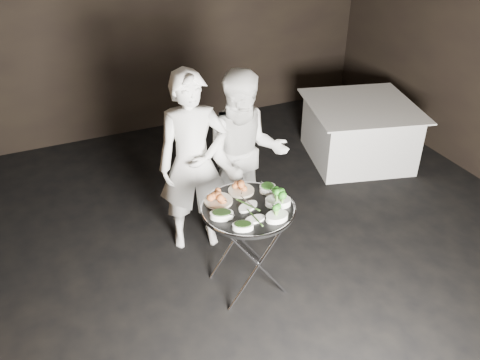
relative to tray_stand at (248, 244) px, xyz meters
name	(u,v)px	position (x,y,z in m)	size (l,w,h in m)	color
floor	(271,304)	(0.10, -0.26, -0.46)	(6.00, 7.00, 0.05)	black
wall_back	(140,13)	(0.10, 3.27, 1.07)	(6.00, 0.05, 3.00)	black
tray_stand	(248,244)	(0.00, 0.00, 0.00)	(0.53, 0.44, 0.77)	silver
serving_tray	(248,209)	(0.00, 0.00, 0.35)	(0.73, 0.73, 0.04)	black
potato_plate_a	(218,198)	(-0.18, 0.16, 0.39)	(0.22, 0.22, 0.08)	beige
potato_plate_b	(241,188)	(0.04, 0.22, 0.39)	(0.21, 0.21, 0.08)	beige
greens_bowl	(268,188)	(0.24, 0.14, 0.39)	(0.13, 0.13, 0.08)	white
asparagus_plate_a	(248,206)	(0.00, 0.00, 0.37)	(0.21, 0.17, 0.04)	white
asparagus_plate_b	(255,219)	(-0.02, -0.16, 0.37)	(0.17, 0.10, 0.03)	white
spinach_bowl_a	(222,214)	(-0.23, -0.04, 0.39)	(0.20, 0.17, 0.07)	white
spinach_bowl_b	(243,225)	(-0.14, -0.22, 0.38)	(0.18, 0.15, 0.06)	white
broccoli_bowl_a	(278,200)	(0.23, -0.05, 0.39)	(0.24, 0.20, 0.08)	white
broccoli_bowl_b	(277,216)	(0.13, -0.22, 0.39)	(0.18, 0.14, 0.07)	white
serving_utensils	(246,197)	(0.02, 0.07, 0.40)	(0.58, 0.41, 0.01)	silver
waiter_left	(193,163)	(-0.18, 0.74, 0.40)	(0.60, 0.40, 1.66)	white
waiter_right	(245,156)	(0.30, 0.72, 0.36)	(0.77, 0.60, 1.59)	white
dining_table	(359,132)	(2.10, 1.44, -0.09)	(1.20, 1.20, 0.68)	white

